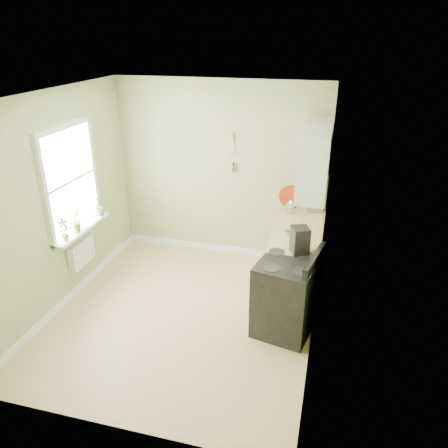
% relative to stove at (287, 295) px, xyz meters
% --- Properties ---
extents(floor, '(3.20, 3.60, 0.02)m').
position_rel_stove_xyz_m(floor, '(-1.28, -0.05, -0.47)').
color(floor, tan).
rests_on(floor, ground).
extents(ceiling, '(3.20, 3.60, 0.02)m').
position_rel_stove_xyz_m(ceiling, '(-1.28, -0.05, 2.25)').
color(ceiling, white).
rests_on(ceiling, wall_back).
extents(wall_back, '(3.20, 0.02, 2.70)m').
position_rel_stove_xyz_m(wall_back, '(-1.28, 1.76, 0.89)').
color(wall_back, '#A5B178').
rests_on(wall_back, floor).
extents(wall_left, '(0.02, 3.60, 2.70)m').
position_rel_stove_xyz_m(wall_left, '(-2.89, -0.05, 0.89)').
color(wall_left, '#A5B178').
rests_on(wall_left, floor).
extents(wall_right, '(0.02, 3.60, 2.70)m').
position_rel_stove_xyz_m(wall_right, '(0.33, -0.05, 0.89)').
color(wall_right, '#A5B178').
rests_on(wall_right, floor).
extents(base_cabinets, '(0.60, 1.60, 0.87)m').
position_rel_stove_xyz_m(base_cabinets, '(0.02, 0.95, -0.03)').
color(base_cabinets, white).
rests_on(base_cabinets, floor).
extents(countertop, '(0.64, 1.60, 0.04)m').
position_rel_stove_xyz_m(countertop, '(0.01, 0.95, 0.43)').
color(countertop, beige).
rests_on(countertop, base_cabinets).
extents(upper_cabinets, '(0.35, 1.40, 0.80)m').
position_rel_stove_xyz_m(upper_cabinets, '(0.15, 1.05, 1.39)').
color(upper_cabinets, white).
rests_on(upper_cabinets, wall_right).
extents(window, '(0.06, 1.14, 1.44)m').
position_rel_stove_xyz_m(window, '(-2.86, 0.25, 1.09)').
color(window, white).
rests_on(window, wall_left).
extents(window_sill, '(0.18, 1.14, 0.04)m').
position_rel_stove_xyz_m(window_sill, '(-2.79, 0.25, 0.42)').
color(window_sill, white).
rests_on(window_sill, wall_left).
extents(radiator, '(0.12, 0.50, 0.35)m').
position_rel_stove_xyz_m(radiator, '(-2.82, 0.20, 0.09)').
color(radiator, white).
rests_on(radiator, wall_left).
extents(wall_utensils, '(0.02, 0.14, 0.58)m').
position_rel_stove_xyz_m(wall_utensils, '(-1.08, 1.73, 1.10)').
color(wall_utensils, beige).
rests_on(wall_utensils, wall_back).
extents(stove, '(0.79, 0.86, 1.03)m').
position_rel_stove_xyz_m(stove, '(0.00, 0.00, 0.00)').
color(stove, black).
rests_on(stove, floor).
extents(stand_mixer, '(0.29, 0.36, 0.39)m').
position_rel_stove_xyz_m(stand_mixer, '(0.13, 1.69, 0.61)').
color(stand_mixer, '#B2B2B7').
rests_on(stand_mixer, countertop).
extents(kettle, '(0.20, 0.12, 0.21)m').
position_rel_stove_xyz_m(kettle, '(-0.15, 1.43, 0.55)').
color(kettle, silver).
rests_on(kettle, countertop).
extents(coffee_maker, '(0.25, 0.26, 0.33)m').
position_rel_stove_xyz_m(coffee_maker, '(0.08, 0.25, 0.60)').
color(coffee_maker, black).
rests_on(coffee_maker, countertop).
extents(red_tray, '(0.34, 0.15, 0.34)m').
position_rel_stove_xyz_m(red_tray, '(-0.19, 1.67, 0.62)').
color(red_tray, '#A02F10').
rests_on(red_tray, countertop).
extents(jar, '(0.07, 0.07, 0.07)m').
position_rel_stove_xyz_m(jar, '(-0.10, 0.67, 0.48)').
color(jar, beige).
rests_on(jar, countertop).
extents(plant_a, '(0.18, 0.20, 0.31)m').
position_rel_stove_xyz_m(plant_a, '(-2.78, -0.15, 0.59)').
color(plant_a, '#3D6824').
rests_on(plant_a, window_sill).
extents(plant_b, '(0.22, 0.23, 0.32)m').
position_rel_stove_xyz_m(plant_b, '(-2.78, 0.11, 0.60)').
color(plant_b, '#3D6824').
rests_on(plant_b, window_sill).
extents(plant_c, '(0.17, 0.17, 0.29)m').
position_rel_stove_xyz_m(plant_c, '(-2.78, 0.70, 0.58)').
color(plant_c, '#3D6824').
rests_on(plant_c, window_sill).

